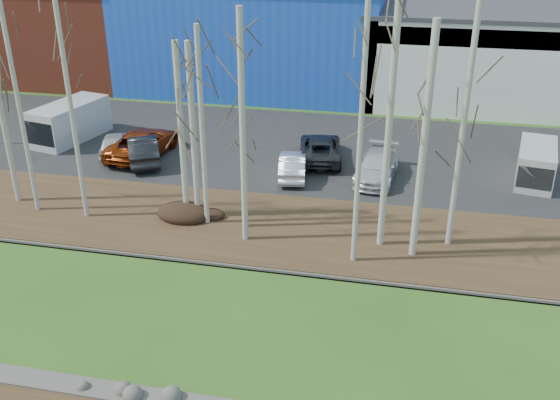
% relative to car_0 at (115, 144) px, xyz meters
% --- Properties ---
extents(river, '(80.00, 8.00, 0.90)m').
position_rel_car_0_xyz_m(river, '(10.30, -14.35, -0.81)').
color(river, '#121F32').
rests_on(river, ground).
extents(far_bank_rocks, '(80.00, 0.80, 0.46)m').
position_rel_car_0_xyz_m(far_bank_rocks, '(10.30, -10.25, -0.81)').
color(far_bank_rocks, '#47423D').
rests_on(far_bank_rocks, ground).
extents(far_bank, '(80.00, 7.00, 0.15)m').
position_rel_car_0_xyz_m(far_bank, '(10.30, -7.05, -0.74)').
color(far_bank, '#382616').
rests_on(far_bank, ground).
extents(parking_lot, '(80.00, 14.00, 0.14)m').
position_rel_car_0_xyz_m(parking_lot, '(10.30, 3.45, -0.74)').
color(parking_lot, black).
rests_on(parking_lot, ground).
extents(building_brick, '(16.32, 12.24, 7.80)m').
position_rel_car_0_xyz_m(building_brick, '(-13.70, 17.45, 3.09)').
color(building_brick, '#943926').
rests_on(building_brick, ground).
extents(building_blue, '(20.40, 12.24, 8.30)m').
position_rel_car_0_xyz_m(building_blue, '(4.30, 17.45, 3.34)').
color(building_blue, blue).
rests_on(building_blue, ground).
extents(building_white, '(18.36, 12.24, 6.80)m').
position_rel_car_0_xyz_m(building_white, '(22.30, 17.43, 2.60)').
color(building_white, silver).
rests_on(building_white, ground).
extents(dirt_mound, '(2.63, 1.86, 0.52)m').
position_rel_car_0_xyz_m(dirt_mound, '(6.80, -6.98, -0.40)').
color(dirt_mound, black).
rests_on(dirt_mound, far_bank).
extents(birch_0, '(0.27, 0.27, 8.48)m').
position_rel_car_0_xyz_m(birch_0, '(-2.01, -6.90, 3.58)').
color(birch_0, beige).
rests_on(birch_0, far_bank).
extents(birch_1, '(0.21, 0.21, 11.79)m').
position_rel_car_0_xyz_m(birch_1, '(-0.48, -7.65, 5.23)').
color(birch_1, beige).
rests_on(birch_1, far_bank).
extents(birch_2, '(0.29, 0.29, 8.27)m').
position_rel_car_0_xyz_m(birch_2, '(6.84, -6.71, 3.47)').
color(birch_2, beige).
rests_on(birch_2, far_bank).
extents(birch_3, '(0.22, 0.22, 11.39)m').
position_rel_car_0_xyz_m(birch_3, '(2.18, -7.78, 5.03)').
color(birch_3, beige).
rests_on(birch_3, far_bank).
extents(birch_4, '(0.26, 0.26, 10.01)m').
position_rel_car_0_xyz_m(birch_4, '(10.17, -8.39, 4.34)').
color(birch_4, beige).
rests_on(birch_4, far_bank).
extents(birch_5, '(0.23, 0.23, 9.07)m').
position_rel_car_0_xyz_m(birch_5, '(8.03, -7.23, 3.87)').
color(birch_5, beige).
rests_on(birch_5, far_bank).
extents(birch_6, '(0.21, 0.21, 10.47)m').
position_rel_car_0_xyz_m(birch_6, '(15.06, -9.23, 4.58)').
color(birch_6, beige).
rests_on(birch_6, far_bank).
extents(birch_7, '(0.30, 0.30, 9.77)m').
position_rel_car_0_xyz_m(birch_7, '(17.47, -8.20, 4.22)').
color(birch_7, beige).
rests_on(birch_7, far_bank).
extents(birch_8, '(0.28, 0.28, 10.68)m').
position_rel_car_0_xyz_m(birch_8, '(16.06, -7.59, 4.68)').
color(birch_8, beige).
rests_on(birch_8, far_bank).
extents(birch_9, '(0.24, 0.24, 11.50)m').
position_rel_car_0_xyz_m(birch_9, '(18.98, -6.95, 5.09)').
color(birch_9, beige).
rests_on(birch_9, far_bank).
extents(birch_10, '(0.23, 0.23, 9.07)m').
position_rel_car_0_xyz_m(birch_10, '(9.87, -7.23, 3.87)').
color(birch_10, beige).
rests_on(birch_10, far_bank).
extents(birch_11, '(0.29, 0.29, 8.27)m').
position_rel_car_0_xyz_m(birch_11, '(7.41, -6.71, 3.47)').
color(birch_11, beige).
rests_on(birch_11, far_bank).
extents(car_0, '(2.72, 4.24, 1.34)m').
position_rel_car_0_xyz_m(car_0, '(0.00, 0.00, 0.00)').
color(car_0, '#BBBBBE').
rests_on(car_0, parking_lot).
extents(car_1, '(3.58, 4.93, 1.55)m').
position_rel_car_0_xyz_m(car_1, '(2.05, -0.67, 0.10)').
color(car_1, black).
rests_on(car_1, parking_lot).
extents(car_2, '(2.98, 5.82, 1.57)m').
position_rel_car_0_xyz_m(car_2, '(1.70, 0.13, 0.12)').
color(car_2, maroon).
rests_on(car_2, parking_lot).
extents(car_3, '(2.03, 4.16, 1.31)m').
position_rel_car_0_xyz_m(car_3, '(10.88, -1.05, -0.02)').
color(car_3, silver).
rests_on(car_3, parking_lot).
extents(car_4, '(3.10, 5.34, 1.40)m').
position_rel_car_0_xyz_m(car_4, '(11.98, 1.70, 0.03)').
color(car_4, '#272829').
rests_on(car_4, parking_lot).
extents(car_5, '(2.38, 4.99, 1.40)m').
position_rel_car_0_xyz_m(car_5, '(15.39, -0.41, 0.03)').
color(car_5, silver).
rests_on(car_5, parking_lot).
extents(van_white, '(2.52, 4.61, 1.91)m').
position_rel_car_0_xyz_m(van_white, '(23.65, 0.97, 0.28)').
color(van_white, silver).
rests_on(van_white, parking_lot).
extents(van_grey, '(3.26, 5.62, 2.31)m').
position_rel_car_0_xyz_m(van_grey, '(-3.94, 1.69, 0.48)').
color(van_grey, silver).
rests_on(van_grey, parking_lot).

